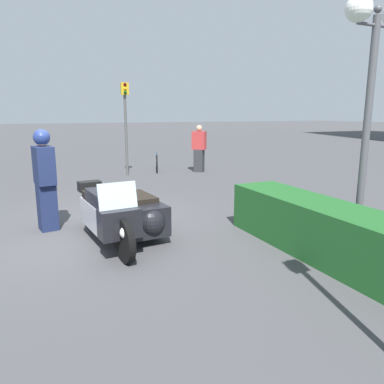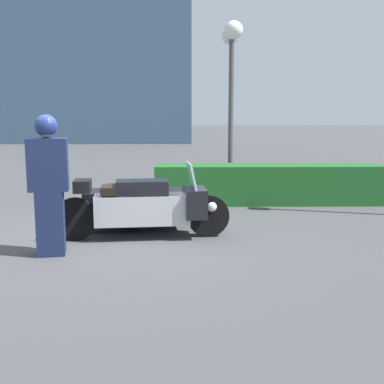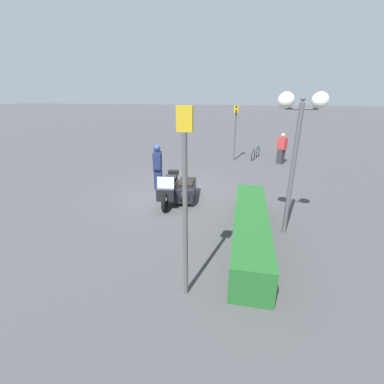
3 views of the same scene
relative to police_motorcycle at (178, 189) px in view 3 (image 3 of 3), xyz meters
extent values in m
plane|color=#424244|center=(-0.78, -0.38, -0.47)|extent=(160.00, 160.00, 0.00)
cylinder|color=black|center=(1.01, -0.23, -0.14)|extent=(0.66, 0.16, 0.65)
cylinder|color=black|center=(-1.00, -0.43, -0.14)|extent=(0.66, 0.16, 0.65)
cylinder|color=black|center=(-0.25, 0.26, -0.21)|extent=(0.51, 0.15, 0.51)
cube|color=#B7B7BC|center=(0.00, -0.33, -0.01)|extent=(1.46, 0.59, 0.45)
cube|color=black|center=(0.00, -0.33, 0.31)|extent=(0.82, 0.50, 0.24)
cube|color=black|center=(-0.32, -0.36, 0.29)|extent=(0.61, 0.48, 0.12)
cube|color=black|center=(0.80, -0.25, 0.08)|extent=(0.38, 0.64, 0.44)
cube|color=silver|center=(0.75, -0.25, 0.49)|extent=(0.17, 0.59, 0.40)
sphere|color=white|center=(1.06, -0.22, 0.01)|extent=(0.18, 0.18, 0.18)
cube|color=black|center=(-0.19, 0.27, -0.07)|extent=(1.66, 0.79, 0.50)
sphere|color=black|center=(0.49, 0.33, -0.04)|extent=(0.48, 0.47, 0.48)
cube|color=black|center=(-0.19, 0.27, 0.22)|extent=(0.93, 0.62, 0.09)
cube|color=black|center=(-0.87, -0.41, 0.36)|extent=(0.28, 0.43, 0.18)
cube|color=#192347|center=(-1.16, -1.16, -0.03)|extent=(0.40, 0.37, 0.88)
cube|color=#192347|center=(-1.16, -1.16, 0.76)|extent=(0.56, 0.39, 0.69)
sphere|color=tan|center=(-1.16, -1.16, 1.22)|extent=(0.24, 0.24, 0.24)
sphere|color=navy|center=(-1.16, -1.16, 1.26)|extent=(0.30, 0.30, 0.30)
cube|color=#1E5623|center=(2.41, 2.61, -0.06)|extent=(4.76, 0.88, 0.82)
cylinder|color=#4C4C51|center=(1.71, 3.62, 1.34)|extent=(0.12, 0.12, 3.62)
cylinder|color=#4C4C51|center=(1.71, 3.62, 3.00)|extent=(0.05, 0.78, 0.05)
sphere|color=white|center=(1.71, 4.01, 3.20)|extent=(0.40, 0.40, 0.40)
sphere|color=white|center=(1.71, 3.22, 3.20)|extent=(0.40, 0.40, 0.40)
sphere|color=#4C4C51|center=(1.71, 3.62, 3.23)|extent=(0.12, 0.12, 0.12)
cylinder|color=#4C4C4C|center=(4.65, 1.32, 1.16)|extent=(0.09, 0.09, 3.25)
cube|color=#B79319|center=(4.60, 1.32, 2.99)|extent=(0.16, 0.27, 0.40)
sphere|color=red|center=(4.53, 1.32, 3.12)|extent=(0.11, 0.11, 0.11)
sphere|color=#462D06|center=(4.53, 1.32, 2.99)|extent=(0.11, 0.11, 0.11)
sphere|color=#07350F|center=(4.53, 1.32, 2.86)|extent=(0.11, 0.11, 0.11)
cylinder|color=#4C4C4C|center=(-6.73, 1.76, 0.91)|extent=(0.09, 0.09, 2.76)
cube|color=#B79319|center=(-6.67, 1.76, 2.50)|extent=(0.16, 0.27, 0.40)
sphere|color=#410707|center=(-6.60, 1.76, 2.63)|extent=(0.11, 0.11, 0.11)
sphere|color=orange|center=(-6.60, 1.76, 2.50)|extent=(0.11, 0.11, 0.11)
sphere|color=#07350F|center=(-6.60, 1.76, 2.37)|extent=(0.11, 0.11, 0.11)
cube|color=#2D2D33|center=(-6.48, 4.44, -0.05)|extent=(0.45, 0.45, 0.84)
cube|color=#B23333|center=(-6.48, 4.44, 0.70)|extent=(0.55, 0.56, 0.66)
sphere|color=tan|center=(-6.48, 4.44, 1.15)|extent=(0.23, 0.23, 0.23)
torus|color=black|center=(-6.86, 2.91, -0.14)|extent=(0.67, 0.25, 0.70)
torus|color=black|center=(-7.83, 3.22, -0.14)|extent=(0.67, 0.25, 0.70)
cylinder|color=#2D668C|center=(-7.34, 3.07, -0.07)|extent=(0.89, 0.33, 0.05)
cylinder|color=#2D668C|center=(-7.49, 3.12, 0.09)|extent=(0.04, 0.04, 0.33)
camera|label=1|loc=(6.15, -1.43, 1.69)|focal=35.00mm
camera|label=2|loc=(0.65, -7.50, 1.41)|focal=45.00mm
camera|label=3|loc=(8.72, 2.26, 3.38)|focal=24.00mm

